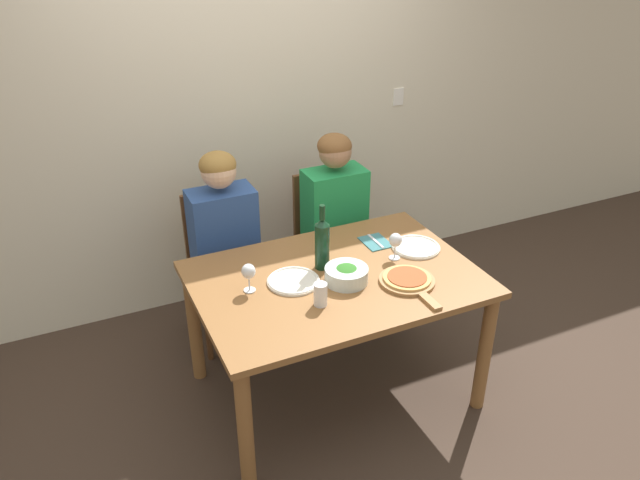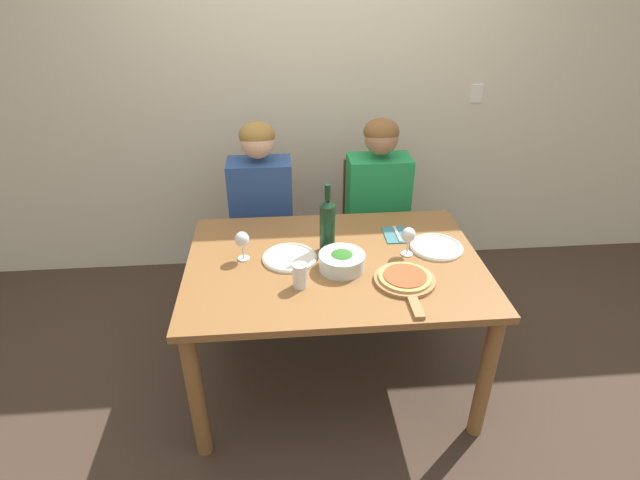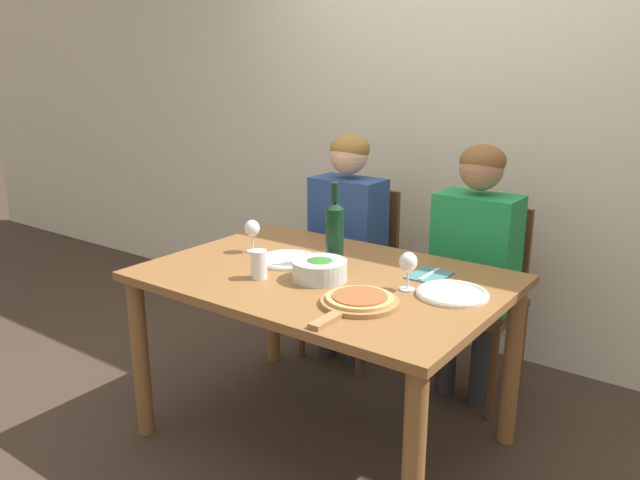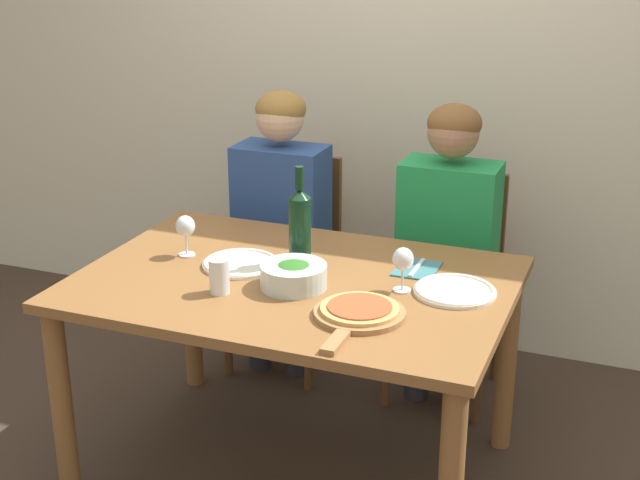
{
  "view_description": "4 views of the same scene",
  "coord_description": "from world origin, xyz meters",
  "px_view_note": "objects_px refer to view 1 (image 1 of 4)",
  "views": [
    {
      "loc": [
        -1.22,
        -2.44,
        2.46
      ],
      "look_at": [
        -0.05,
        0.1,
        0.94
      ],
      "focal_mm": 35.0,
      "sensor_mm": 36.0,
      "label": 1
    },
    {
      "loc": [
        -0.25,
        -2.06,
        2.08
      ],
      "look_at": [
        -0.06,
        0.12,
        0.81
      ],
      "focal_mm": 28.0,
      "sensor_mm": 36.0,
      "label": 2
    },
    {
      "loc": [
        1.42,
        -1.97,
        1.59
      ],
      "look_at": [
        -0.04,
        0.03,
        0.89
      ],
      "focal_mm": 35.0,
      "sensor_mm": 36.0,
      "label": 3
    },
    {
      "loc": [
        1.1,
        -2.55,
        1.92
      ],
      "look_at": [
        0.09,
        0.0,
        0.91
      ],
      "focal_mm": 50.0,
      "sensor_mm": 36.0,
      "label": 4
    }
  ],
  "objects_px": {
    "dinner_plate_right": "(416,247)",
    "dinner_plate_left": "(293,281)",
    "water_tumbler": "(320,294)",
    "wine_bottle": "(322,243)",
    "fork_on_napkin": "(376,242)",
    "pizza_on_board": "(408,280)",
    "chair_right": "(328,237)",
    "wine_glass_left": "(249,273)",
    "person_man": "(336,210)",
    "broccoli_bowl": "(346,275)",
    "person_woman": "(224,233)",
    "chair_left": "(222,260)",
    "wine_glass_right": "(395,241)"
  },
  "relations": [
    {
      "from": "wine_bottle",
      "to": "broccoli_bowl",
      "type": "height_order",
      "value": "wine_bottle"
    },
    {
      "from": "dinner_plate_left",
      "to": "fork_on_napkin",
      "type": "distance_m",
      "value": 0.61
    },
    {
      "from": "person_woman",
      "to": "wine_glass_right",
      "type": "bearing_deg",
      "value": -42.83
    },
    {
      "from": "chair_left",
      "to": "wine_glass_left",
      "type": "height_order",
      "value": "chair_left"
    },
    {
      "from": "pizza_on_board",
      "to": "water_tumbler",
      "type": "relative_size",
      "value": 3.63
    },
    {
      "from": "person_woman",
      "to": "wine_bottle",
      "type": "bearing_deg",
      "value": -60.25
    },
    {
      "from": "person_woman",
      "to": "broccoli_bowl",
      "type": "relative_size",
      "value": 5.62
    },
    {
      "from": "chair_left",
      "to": "chair_right",
      "type": "height_order",
      "value": "same"
    },
    {
      "from": "chair_right",
      "to": "person_woman",
      "type": "bearing_deg",
      "value": -171.38
    },
    {
      "from": "chair_left",
      "to": "wine_bottle",
      "type": "xyz_separation_m",
      "value": [
        0.35,
        -0.72,
        0.4
      ]
    },
    {
      "from": "person_man",
      "to": "dinner_plate_left",
      "type": "distance_m",
      "value": 0.89
    },
    {
      "from": "chair_right",
      "to": "person_man",
      "type": "relative_size",
      "value": 0.75
    },
    {
      "from": "pizza_on_board",
      "to": "fork_on_napkin",
      "type": "height_order",
      "value": "pizza_on_board"
    },
    {
      "from": "chair_right",
      "to": "wine_glass_left",
      "type": "xyz_separation_m",
      "value": [
        -0.8,
        -0.77,
        0.36
      ]
    },
    {
      "from": "dinner_plate_left",
      "to": "water_tumbler",
      "type": "xyz_separation_m",
      "value": [
        0.04,
        -0.24,
        0.05
      ]
    },
    {
      "from": "chair_right",
      "to": "person_man",
      "type": "distance_m",
      "value": 0.27
    },
    {
      "from": "chair_left",
      "to": "chair_right",
      "type": "bearing_deg",
      "value": 0.0
    },
    {
      "from": "person_man",
      "to": "wine_glass_right",
      "type": "xyz_separation_m",
      "value": [
        0.02,
        -0.69,
        0.11
      ]
    },
    {
      "from": "person_woman",
      "to": "dinner_plate_left",
      "type": "xyz_separation_m",
      "value": [
        0.15,
        -0.68,
        0.02
      ]
    },
    {
      "from": "person_woman",
      "to": "person_man",
      "type": "relative_size",
      "value": 1.0
    },
    {
      "from": "pizza_on_board",
      "to": "wine_glass_right",
      "type": "relative_size",
      "value": 2.81
    },
    {
      "from": "dinner_plate_left",
      "to": "broccoli_bowl",
      "type": "bearing_deg",
      "value": -23.11
    },
    {
      "from": "person_woman",
      "to": "water_tumbler",
      "type": "bearing_deg",
      "value": -78.09
    },
    {
      "from": "pizza_on_board",
      "to": "wine_glass_left",
      "type": "bearing_deg",
      "value": 160.24
    },
    {
      "from": "chair_right",
      "to": "wine_glass_left",
      "type": "distance_m",
      "value": 1.17
    },
    {
      "from": "wine_glass_left",
      "to": "water_tumbler",
      "type": "height_order",
      "value": "wine_glass_left"
    },
    {
      "from": "person_woman",
      "to": "dinner_plate_right",
      "type": "bearing_deg",
      "value": -35.32
    },
    {
      "from": "fork_on_napkin",
      "to": "pizza_on_board",
      "type": "bearing_deg",
      "value": -97.96
    },
    {
      "from": "broccoli_bowl",
      "to": "dinner_plate_right",
      "type": "bearing_deg",
      "value": 15.82
    },
    {
      "from": "wine_bottle",
      "to": "dinner_plate_right",
      "type": "xyz_separation_m",
      "value": [
        0.56,
        -0.03,
        -0.14
      ]
    },
    {
      "from": "person_man",
      "to": "chair_right",
      "type": "bearing_deg",
      "value": 90.0
    },
    {
      "from": "water_tumbler",
      "to": "wine_bottle",
      "type": "bearing_deg",
      "value": 63.63
    },
    {
      "from": "dinner_plate_right",
      "to": "wine_bottle",
      "type": "bearing_deg",
      "value": 176.43
    },
    {
      "from": "dinner_plate_right",
      "to": "water_tumbler",
      "type": "xyz_separation_m",
      "value": [
        -0.71,
        -0.28,
        0.05
      ]
    },
    {
      "from": "chair_right",
      "to": "broccoli_bowl",
      "type": "xyz_separation_m",
      "value": [
        -0.33,
        -0.9,
        0.29
      ]
    },
    {
      "from": "person_woman",
      "to": "wine_glass_right",
      "type": "distance_m",
      "value": 1.02
    },
    {
      "from": "chair_left",
      "to": "chair_right",
      "type": "xyz_separation_m",
      "value": [
        0.73,
        0.0,
        0.0
      ]
    },
    {
      "from": "person_woman",
      "to": "fork_on_napkin",
      "type": "distance_m",
      "value": 0.88
    },
    {
      "from": "dinner_plate_left",
      "to": "fork_on_napkin",
      "type": "xyz_separation_m",
      "value": [
        0.58,
        0.19,
        -0.01
      ]
    },
    {
      "from": "person_man",
      "to": "water_tumbler",
      "type": "bearing_deg",
      "value": -120.1
    },
    {
      "from": "broccoli_bowl",
      "to": "dinner_plate_right",
      "type": "height_order",
      "value": "broccoli_bowl"
    },
    {
      "from": "dinner_plate_left",
      "to": "fork_on_napkin",
      "type": "height_order",
      "value": "dinner_plate_left"
    },
    {
      "from": "fork_on_napkin",
      "to": "wine_glass_right",
      "type": "bearing_deg",
      "value": -88.67
    },
    {
      "from": "dinner_plate_right",
      "to": "dinner_plate_left",
      "type": "bearing_deg",
      "value": -177.07
    },
    {
      "from": "wine_glass_right",
      "to": "broccoli_bowl",
      "type": "bearing_deg",
      "value": -163.88
    },
    {
      "from": "fork_on_napkin",
      "to": "water_tumbler",
      "type": "bearing_deg",
      "value": -141.77
    },
    {
      "from": "wine_bottle",
      "to": "broccoli_bowl",
      "type": "xyz_separation_m",
      "value": [
        0.05,
        -0.18,
        -0.11
      ]
    },
    {
      "from": "person_woman",
      "to": "pizza_on_board",
      "type": "height_order",
      "value": "person_woman"
    },
    {
      "from": "person_man",
      "to": "wine_bottle",
      "type": "xyz_separation_m",
      "value": [
        -0.38,
        -0.61,
        0.16
      ]
    },
    {
      "from": "chair_right",
      "to": "broccoli_bowl",
      "type": "distance_m",
      "value": 1.0
    }
  ]
}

